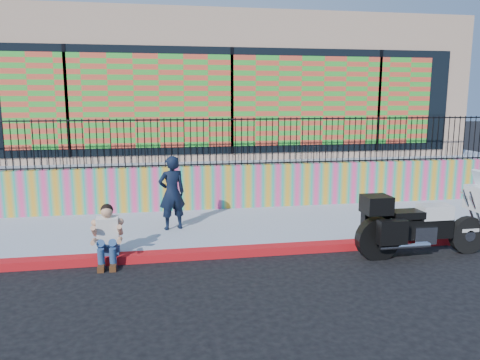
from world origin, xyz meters
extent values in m
plane|color=black|center=(0.00, 0.00, 0.00)|extent=(90.00, 90.00, 0.00)
cube|color=#AD0C1E|center=(0.00, 0.00, 0.07)|extent=(16.00, 0.30, 0.15)
cube|color=#8891A3|center=(0.00, 1.65, 0.07)|extent=(16.00, 3.00, 0.15)
cube|color=#ED3E7F|center=(0.00, 3.25, 0.70)|extent=(16.00, 0.20, 1.10)
cube|color=#8891A3|center=(0.00, 8.35, 0.62)|extent=(16.00, 10.00, 1.25)
cube|color=tan|center=(0.00, 8.15, 3.25)|extent=(14.00, 8.00, 4.00)
cube|color=black|center=(0.00, 4.13, 2.85)|extent=(12.60, 0.04, 2.80)
cube|color=#DD4C31|center=(0.00, 4.10, 2.85)|extent=(11.48, 0.02, 2.40)
cylinder|color=black|center=(3.79, -0.64, 0.36)|extent=(0.72, 0.15, 0.72)
cylinder|color=black|center=(1.94, -0.64, 0.36)|extent=(0.72, 0.15, 0.72)
cube|color=black|center=(2.86, -0.64, 0.54)|extent=(1.03, 0.30, 0.37)
cube|color=silver|center=(2.81, -0.64, 0.44)|extent=(0.44, 0.37, 0.33)
cube|color=silver|center=(3.06, -0.64, 0.85)|extent=(0.60, 0.35, 0.26)
cube|color=black|center=(2.48, -0.64, 0.83)|extent=(0.60, 0.37, 0.13)
cube|color=silver|center=(3.98, -0.64, 1.07)|extent=(0.33, 0.57, 0.46)
cube|color=black|center=(1.88, -0.64, 1.03)|extent=(0.48, 0.46, 0.33)
cube|color=black|center=(2.05, -0.96, 0.60)|extent=(0.52, 0.20, 0.44)
cube|color=black|center=(2.05, -0.31, 0.60)|extent=(0.52, 0.20, 0.44)
cube|color=silver|center=(3.79, -0.64, 0.47)|extent=(0.35, 0.17, 0.07)
imported|color=black|center=(-1.72, 1.52, 0.94)|extent=(0.66, 0.52, 1.59)
cube|color=navy|center=(-2.92, 0.08, 0.24)|extent=(0.36, 0.28, 0.18)
cube|color=silver|center=(-2.92, 0.04, 0.59)|extent=(0.38, 0.27, 0.54)
sphere|color=tan|center=(-2.92, 0.00, 0.95)|extent=(0.21, 0.21, 0.21)
cube|color=#472814|center=(-3.02, -0.36, 0.05)|extent=(0.11, 0.26, 0.10)
cube|color=#472814|center=(-2.82, -0.36, 0.05)|extent=(0.11, 0.26, 0.10)
camera|label=1|loc=(-2.01, -8.34, 2.95)|focal=35.00mm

